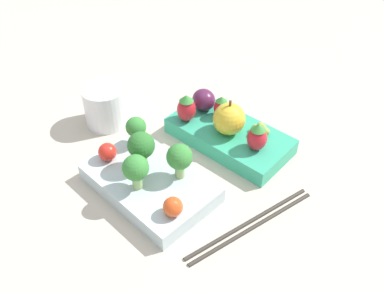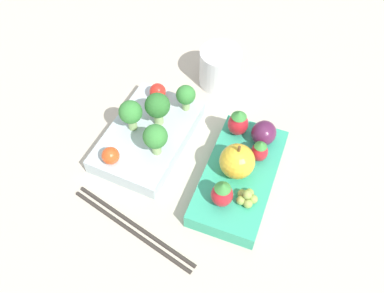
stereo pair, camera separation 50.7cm
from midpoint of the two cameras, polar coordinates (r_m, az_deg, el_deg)
The scene contains 17 objects.
ground_plane at distance 0.63m, azimuth -17.72°, elevation -15.40°, with size 4.00×4.00×0.00m, color #BCB29E.
bento_box_savoury at distance 0.61m, azimuth -24.82°, elevation -19.35°, with size 0.20×0.14×0.03m.
bento_box_fruit at distance 0.62m, azimuth -11.24°, elevation -12.07°, with size 0.21×0.13×0.03m.
broccoli_floret_0 at distance 0.58m, azimuth -26.56°, elevation -14.72°, with size 0.04×0.04×0.06m.
broccoli_floret_1 at distance 0.57m, azimuth -28.34°, elevation -18.29°, with size 0.04×0.04×0.06m.
broccoli_floret_2 at distance 0.62m, azimuth -25.85°, elevation -11.15°, with size 0.03×0.03×0.05m.
broccoli_floret_3 at distance 0.55m, azimuth -21.93°, elevation -17.21°, with size 0.04×0.04×0.06m.
cherry_tomato_0 at distance 0.55m, azimuth -24.29°, elevation -24.43°, with size 0.03×0.03×0.03m.
cherry_tomato_1 at distance 0.63m, azimuth -29.86°, elevation -14.27°, with size 0.03×0.03×0.03m.
apple at distance 0.59m, azimuth -12.10°, elevation -10.21°, with size 0.05×0.05×0.06m.
strawberry_0 at distance 0.63m, azimuth -17.66°, elevation -7.81°, with size 0.03×0.03×0.05m.
strawberry_1 at distance 0.62m, azimuth -12.31°, elevation -7.62°, with size 0.03×0.03×0.04m.
strawberry_2 at distance 0.56m, azimuth -8.63°, elevation -13.73°, with size 0.03×0.03×0.05m.
plum at distance 0.64m, azimuth -14.50°, elevation -6.16°, with size 0.04×0.04×0.04m.
grape_cluster at distance 0.59m, azimuth -7.13°, elevation -11.86°, with size 0.03×0.03×0.02m.
drinking_cup at distance 0.71m, azimuth -27.61°, elevation -6.37°, with size 0.07×0.07×0.07m.
chopsticks_pair at distance 0.55m, azimuth -11.84°, elevation -27.35°, with size 0.04×0.21×0.01m.
Camera 1 is at (-0.38, 0.31, 0.47)m, focal length 40.00 mm.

